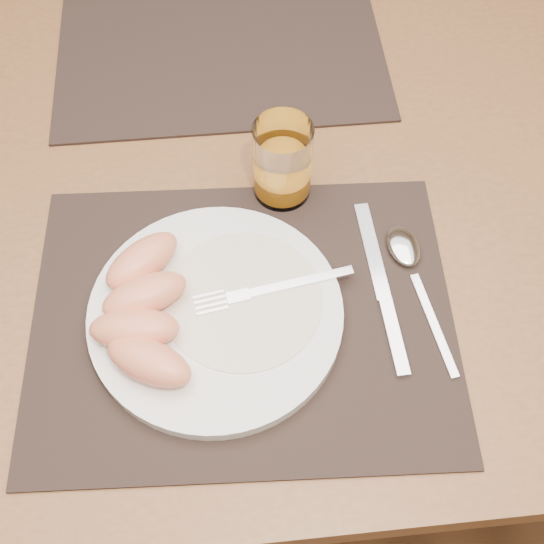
% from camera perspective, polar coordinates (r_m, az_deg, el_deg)
% --- Properties ---
extents(ground, '(5.00, 5.00, 0.00)m').
position_cam_1_polar(ground, '(1.51, -1.13, -9.52)').
color(ground, brown).
rests_on(ground, ground).
extents(table, '(1.40, 0.90, 0.75)m').
position_cam_1_polar(table, '(0.92, -1.83, 5.99)').
color(table, brown).
rests_on(table, ground).
extents(placemat_near, '(0.47, 0.37, 0.00)m').
position_cam_1_polar(placemat_near, '(0.73, -2.46, -3.79)').
color(placemat_near, black).
rests_on(placemat_near, table).
extents(placemat_far, '(0.45, 0.35, 0.00)m').
position_cam_1_polar(placemat_far, '(1.01, -4.38, 18.73)').
color(placemat_far, black).
rests_on(placemat_far, table).
extents(plate, '(0.27, 0.27, 0.02)m').
position_cam_1_polar(plate, '(0.73, -4.72, -3.50)').
color(plate, white).
rests_on(plate, placemat_near).
extents(plate_dressing, '(0.17, 0.17, 0.00)m').
position_cam_1_polar(plate_dressing, '(0.72, -2.44, -2.28)').
color(plate_dressing, white).
rests_on(plate_dressing, plate).
extents(fork, '(0.17, 0.05, 0.00)m').
position_cam_1_polar(fork, '(0.72, -0.99, -1.64)').
color(fork, silver).
rests_on(fork, plate).
extents(knife, '(0.02, 0.22, 0.01)m').
position_cam_1_polar(knife, '(0.75, 9.40, -2.25)').
color(knife, silver).
rests_on(knife, placemat_near).
extents(spoon, '(0.05, 0.19, 0.01)m').
position_cam_1_polar(spoon, '(0.78, 11.28, 1.25)').
color(spoon, silver).
rests_on(spoon, placemat_near).
extents(juice_glass, '(0.07, 0.07, 0.10)m').
position_cam_1_polar(juice_glass, '(0.79, 0.88, 9.00)').
color(juice_glass, white).
rests_on(juice_glass, placemat_near).
extents(grapefruit_wedges, '(0.11, 0.20, 0.04)m').
position_cam_1_polar(grapefruit_wedges, '(0.71, -10.78, -3.16)').
color(grapefruit_wedges, '#EC8860').
rests_on(grapefruit_wedges, plate).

